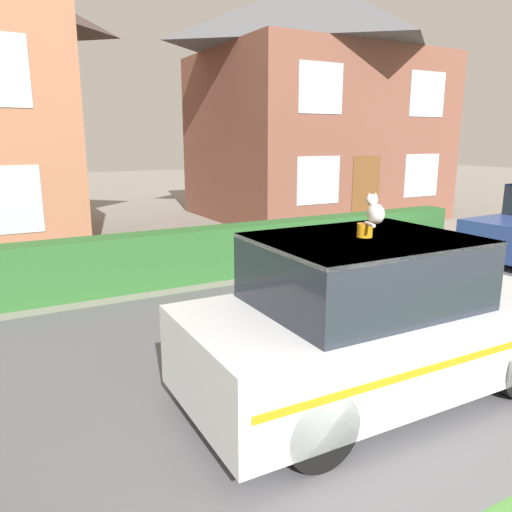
# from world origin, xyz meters

# --- Properties ---
(road_strip) EXTENTS (28.00, 5.84, 0.01)m
(road_strip) POSITION_xyz_m (0.00, 3.82, 0.01)
(road_strip) COLOR #5B5B60
(road_strip) RESTS_ON ground
(garden_hedge) EXTENTS (12.47, 0.54, 0.97)m
(garden_hedge) POSITION_xyz_m (0.80, 7.38, 0.48)
(garden_hedge) COLOR #2D662D
(garden_hedge) RESTS_ON ground
(police_car) EXTENTS (3.97, 1.81, 1.77)m
(police_car) POSITION_xyz_m (0.75, 2.61, 0.79)
(police_car) COLOR black
(police_car) RESTS_ON road_strip
(cat) EXTENTS (0.26, 0.29, 0.29)m
(cat) POSITION_xyz_m (0.66, 2.56, 1.90)
(cat) COLOR silver
(cat) RESTS_ON police_car
(house_right) EXTENTS (7.46, 6.23, 7.50)m
(house_right) POSITION_xyz_m (7.51, 13.15, 3.83)
(house_right) COLOR brown
(house_right) RESTS_ON ground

